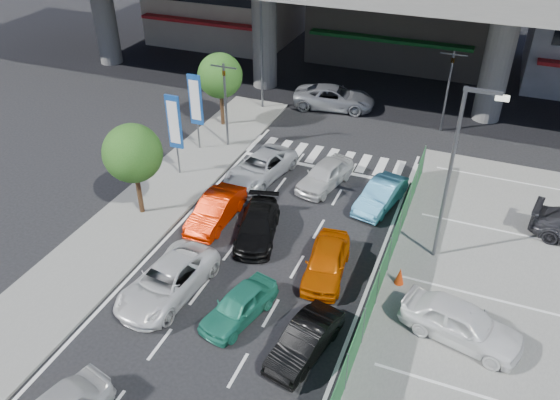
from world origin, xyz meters
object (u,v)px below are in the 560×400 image
at_px(street_lamp_left, 264,40).
at_px(sedan_white_mid_left, 167,281).
at_px(wagon_silver_front_left, 261,167).
at_px(parked_sedan_white, 461,323).
at_px(signboard_near, 174,124).
at_px(crossing_wagon_silver, 334,97).
at_px(street_lamp_right, 456,164).
at_px(tree_near, 133,153).
at_px(traffic_cone, 400,276).
at_px(taxi_teal_mid, 239,305).
at_px(kei_truck_front_right, 381,195).
at_px(taxi_orange_right, 326,261).
at_px(taxi_orange_left, 216,210).
at_px(signboard_far, 196,102).
at_px(hatch_black_mid_right, 305,341).
at_px(traffic_light_left, 225,85).
at_px(tree_far, 220,76).
at_px(sedan_white_front_mid, 325,175).
at_px(sedan_black_mid, 257,226).
at_px(traffic_light_right, 451,72).

height_order(street_lamp_left, sedan_white_mid_left, street_lamp_left).
relative_size(wagon_silver_front_left, parked_sedan_white, 1.08).
height_order(signboard_near, crossing_wagon_silver, signboard_near).
relative_size(street_lamp_right, tree_near, 1.67).
relative_size(wagon_silver_front_left, traffic_cone, 6.17).
height_order(street_lamp_right, signboard_near, street_lamp_right).
distance_m(taxi_teal_mid, kei_truck_front_right, 10.22).
height_order(taxi_orange_right, crossing_wagon_silver, crossing_wagon_silver).
bearing_deg(tree_near, taxi_orange_left, 11.13).
bearing_deg(taxi_orange_right, parked_sedan_white, -22.73).
relative_size(sedan_white_mid_left, traffic_cone, 6.34).
bearing_deg(taxi_teal_mid, signboard_far, 139.47).
height_order(taxi_orange_right, kei_truck_front_right, taxi_orange_right).
height_order(signboard_near, taxi_teal_mid, signboard_near).
height_order(hatch_black_mid_right, taxi_orange_right, taxi_orange_right).
xyz_separation_m(street_lamp_left, signboard_near, (-0.87, -10.01, -1.71)).
bearing_deg(street_lamp_right, wagon_silver_front_left, 161.53).
distance_m(street_lamp_right, tree_near, 14.38).
distance_m(traffic_light_left, tree_far, 3.02).
relative_size(tree_near, taxi_teal_mid, 1.33).
bearing_deg(taxi_orange_right, signboard_near, 147.05).
bearing_deg(tree_near, parked_sedan_white, -9.48).
distance_m(signboard_near, sedan_white_front_mid, 8.39).
distance_m(sedan_black_mid, traffic_cone, 6.88).
relative_size(tree_near, sedan_white_mid_left, 0.97).
distance_m(wagon_silver_front_left, parked_sedan_white, 13.98).
relative_size(traffic_light_left, sedan_black_mid, 1.21).
relative_size(street_lamp_left, traffic_cone, 10.25).
distance_m(street_lamp_left, wagon_silver_front_left, 10.16).
xyz_separation_m(traffic_light_right, street_lamp_left, (-11.83, -1.00, 0.83)).
relative_size(tree_near, traffic_cone, 6.15).
height_order(street_lamp_left, tree_far, street_lamp_left).
height_order(tree_far, crossing_wagon_silver, tree_far).
bearing_deg(parked_sedan_white, signboard_far, 73.10).
relative_size(taxi_orange_right, sedan_white_front_mid, 1.00).
xyz_separation_m(traffic_light_right, tree_far, (-13.30, -4.50, -0.55)).
height_order(signboard_near, taxi_orange_right, signboard_near).
distance_m(signboard_far, kei_truck_front_right, 11.86).
relative_size(traffic_light_right, hatch_black_mid_right, 1.40).
distance_m(traffic_light_right, taxi_teal_mid, 20.53).
height_order(sedan_white_front_mid, parked_sedan_white, parked_sedan_white).
bearing_deg(sedan_white_mid_left, traffic_cone, 30.82).
bearing_deg(parked_sedan_white, wagon_silver_front_left, 69.01).
height_order(taxi_orange_right, traffic_cone, taxi_orange_right).
xyz_separation_m(taxi_orange_right, traffic_cone, (3.04, 0.52, -0.24)).
relative_size(crossing_wagon_silver, parked_sedan_white, 1.24).
xyz_separation_m(tree_near, sedan_white_mid_left, (4.30, -4.53, -2.70)).
height_order(sedan_black_mid, wagon_silver_front_left, wagon_silver_front_left).
relative_size(signboard_near, wagon_silver_front_left, 0.98).
distance_m(taxi_orange_right, parked_sedan_white, 5.93).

